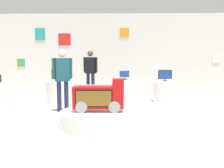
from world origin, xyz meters
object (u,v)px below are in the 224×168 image
(display_pedestal_left_rear, at_px, (125,89))
(tv_on_right_rear, at_px, (59,75))
(tv_on_left_rear, at_px, (125,75))
(display_pedestal_right_rear, at_px, (59,92))
(main_display_pedestal, at_px, (98,118))
(display_pedestal_center_rear, at_px, (165,91))
(shopper_browsing_near_truck, at_px, (90,71))
(shopper_browsing_rear, at_px, (62,76))
(tv_on_center_rear, at_px, (165,75))
(novelty_firetruck_tv, at_px, (99,98))

(display_pedestal_left_rear, xyz_separation_m, tv_on_right_rear, (-2.18, -0.80, 0.58))
(tv_on_left_rear, relative_size, display_pedestal_right_rear, 0.44)
(main_display_pedestal, relative_size, display_pedestal_center_rear, 2.21)
(shopper_browsing_near_truck, bearing_deg, shopper_browsing_rear, -104.58)
(tv_on_center_rear, relative_size, shopper_browsing_near_truck, 0.27)
(display_pedestal_center_rear, bearing_deg, display_pedestal_right_rear, -175.76)
(display_pedestal_left_rear, xyz_separation_m, shopper_browsing_near_truck, (-1.21, -0.06, 0.66))
(display_pedestal_right_rear, bearing_deg, tv_on_right_rear, -92.40)
(tv_on_center_rear, bearing_deg, display_pedestal_right_rear, -175.83)
(display_pedestal_left_rear, xyz_separation_m, tv_on_center_rear, (1.34, -0.54, 0.55))
(display_pedestal_center_rear, distance_m, shopper_browsing_near_truck, 2.68)
(tv_on_left_rear, bearing_deg, display_pedestal_right_rear, -159.90)
(display_pedestal_left_rear, height_order, display_pedestal_center_rear, same)
(tv_on_left_rear, bearing_deg, display_pedestal_left_rear, 71.12)
(main_display_pedestal, height_order, shopper_browsing_rear, shopper_browsing_rear)
(novelty_firetruck_tv, xyz_separation_m, display_pedestal_left_rear, (0.64, 3.62, -0.27))
(novelty_firetruck_tv, bearing_deg, tv_on_left_rear, 79.99)
(display_pedestal_left_rear, bearing_deg, tv_on_center_rear, -22.16)
(tv_on_center_rear, bearing_deg, display_pedestal_center_rear, 76.15)
(tv_on_left_rear, xyz_separation_m, display_pedestal_center_rear, (1.34, -0.54, -0.51))
(display_pedestal_left_rear, distance_m, shopper_browsing_near_truck, 1.39)
(novelty_firetruck_tv, xyz_separation_m, display_pedestal_center_rear, (1.98, 3.08, -0.27))
(display_pedestal_right_rear, height_order, shopper_browsing_near_truck, shopper_browsing_near_truck)
(shopper_browsing_rear, bearing_deg, display_pedestal_center_rear, 27.65)
(display_pedestal_left_rear, relative_size, tv_on_right_rear, 1.73)
(tv_on_left_rear, xyz_separation_m, shopper_browsing_near_truck, (-1.21, -0.06, 0.16))
(display_pedestal_left_rear, relative_size, display_pedestal_center_rear, 1.13)
(novelty_firetruck_tv, relative_size, display_pedestal_center_rear, 1.44)
(tv_on_center_rear, distance_m, tv_on_right_rear, 3.52)
(shopper_browsing_near_truck, distance_m, shopper_browsing_rear, 2.17)
(display_pedestal_center_rear, relative_size, shopper_browsing_near_truck, 0.45)
(shopper_browsing_rear, bearing_deg, tv_on_center_rear, 27.60)
(display_pedestal_center_rear, relative_size, tv_on_center_rear, 1.65)
(main_display_pedestal, height_order, display_pedestal_right_rear, display_pedestal_right_rear)
(novelty_firetruck_tv, bearing_deg, display_pedestal_right_rear, 118.57)
(novelty_firetruck_tv, height_order, shopper_browsing_rear, shopper_browsing_rear)
(novelty_firetruck_tv, distance_m, tv_on_right_rear, 3.23)
(tv_on_center_rear, bearing_deg, main_display_pedestal, -123.00)
(main_display_pedestal, distance_m, display_pedestal_right_rear, 3.21)
(tv_on_left_rear, relative_size, tv_on_center_rear, 0.80)
(display_pedestal_left_rear, xyz_separation_m, shopper_browsing_rear, (-1.76, -2.16, 0.65))
(novelty_firetruck_tv, distance_m, tv_on_left_rear, 3.68)
(display_pedestal_left_rear, distance_m, display_pedestal_right_rear, 2.32)
(display_pedestal_right_rear, xyz_separation_m, shopper_browsing_rear, (0.42, -1.36, 0.65))
(display_pedestal_left_rear, distance_m, display_pedestal_center_rear, 1.44)
(shopper_browsing_near_truck, bearing_deg, novelty_firetruck_tv, -80.85)
(tv_on_right_rear, bearing_deg, tv_on_center_rear, 4.24)
(shopper_browsing_near_truck, relative_size, shopper_browsing_rear, 1.01)
(tv_on_right_rear, height_order, shopper_browsing_near_truck, shopper_browsing_near_truck)
(tv_on_center_rear, height_order, tv_on_right_rear, tv_on_right_rear)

